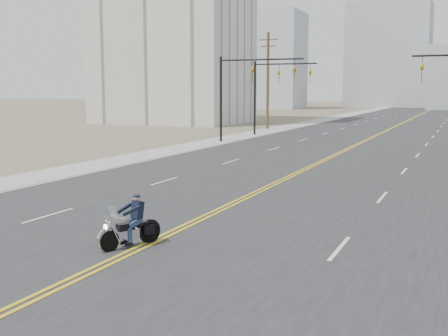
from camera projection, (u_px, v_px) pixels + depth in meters
name	position (u px, v px, depth m)	size (l,w,h in m)	color
ground_plane	(99.00, 269.00, 13.59)	(400.00, 400.00, 0.00)	#776D56
road	(406.00, 121.00, 77.08)	(20.00, 200.00, 0.01)	#303033
sidewalk_left	(324.00, 120.00, 81.66)	(3.00, 200.00, 0.01)	#A5A5A0
traffic_mast_left	(244.00, 82.00, 45.51)	(7.10, 0.26, 7.00)	black
traffic_mast_far	(272.00, 84.00, 52.90)	(6.10, 0.26, 7.00)	black
utility_pole_left	(268.00, 79.00, 61.35)	(2.20, 0.30, 10.50)	brown
apartment_block	(173.00, 7.00, 72.55)	(18.00, 14.00, 30.00)	silver
haze_bldg_a	(272.00, 61.00, 130.30)	(14.00, 12.00, 22.00)	#B7BCC6
haze_bldg_d	(389.00, 56.00, 143.55)	(20.00, 15.00, 26.00)	#ADB2B7
haze_bldg_f	(237.00, 76.00, 150.29)	(12.00, 12.00, 16.00)	#ADB2B7
motorcyclist	(130.00, 221.00, 15.35)	(0.80, 1.86, 1.45)	black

